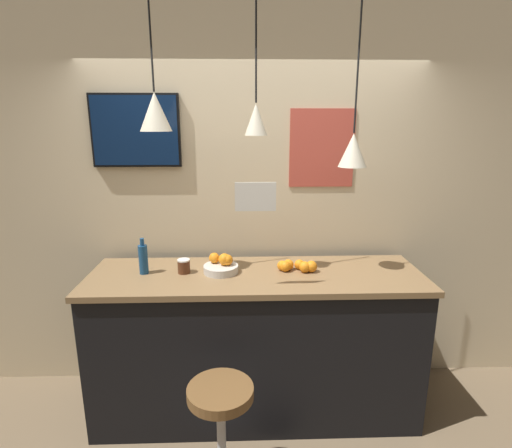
% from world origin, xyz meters
% --- Properties ---
extents(back_wall, '(8.00, 0.06, 2.90)m').
position_xyz_m(back_wall, '(0.00, 1.22, 1.45)').
color(back_wall, beige).
rests_on(back_wall, ground_plane).
extents(service_counter, '(2.28, 0.70, 1.07)m').
position_xyz_m(service_counter, '(0.00, 0.76, 0.54)').
color(service_counter, black).
rests_on(service_counter, ground_plane).
extents(bar_stool, '(0.43, 0.43, 0.69)m').
position_xyz_m(bar_stool, '(-0.22, 0.06, 0.45)').
color(bar_stool, '#B7B7BC').
rests_on(bar_stool, ground_plane).
extents(fruit_bowl, '(0.24, 0.24, 0.13)m').
position_xyz_m(fruit_bowl, '(-0.24, 0.80, 1.12)').
color(fruit_bowl, beige).
rests_on(fruit_bowl, service_counter).
extents(orange_pile, '(0.27, 0.13, 0.08)m').
position_xyz_m(orange_pile, '(0.28, 0.80, 1.11)').
color(orange_pile, orange).
rests_on(orange_pile, service_counter).
extents(juice_bottle, '(0.06, 0.06, 0.25)m').
position_xyz_m(juice_bottle, '(-0.76, 0.79, 1.18)').
color(juice_bottle, navy).
rests_on(juice_bottle, service_counter).
extents(spread_jar, '(0.09, 0.09, 0.10)m').
position_xyz_m(spread_jar, '(-0.49, 0.79, 1.12)').
color(spread_jar, '#562D19').
rests_on(spread_jar, service_counter).
extents(pendant_lamp_left, '(0.20, 0.20, 0.78)m').
position_xyz_m(pendant_lamp_left, '(-0.62, 0.75, 2.14)').
color(pendant_lamp_left, black).
extents(pendant_lamp_middle, '(0.14, 0.14, 0.81)m').
position_xyz_m(pendant_lamp_middle, '(0.00, 0.75, 2.10)').
color(pendant_lamp_middle, black).
extents(pendant_lamp_right, '(0.18, 0.18, 1.01)m').
position_xyz_m(pendant_lamp_right, '(0.62, 0.75, 1.91)').
color(pendant_lamp_right, black).
extents(mounted_tv, '(0.63, 0.04, 0.52)m').
position_xyz_m(mounted_tv, '(-0.85, 1.17, 2.01)').
color(mounted_tv, black).
extents(hanging_menu_board, '(0.24, 0.01, 0.17)m').
position_xyz_m(hanging_menu_board, '(-0.01, 0.49, 1.65)').
color(hanging_menu_board, white).
extents(wall_poster, '(0.48, 0.01, 0.57)m').
position_xyz_m(wall_poster, '(0.50, 1.18, 1.88)').
color(wall_poster, '#C64C3D').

